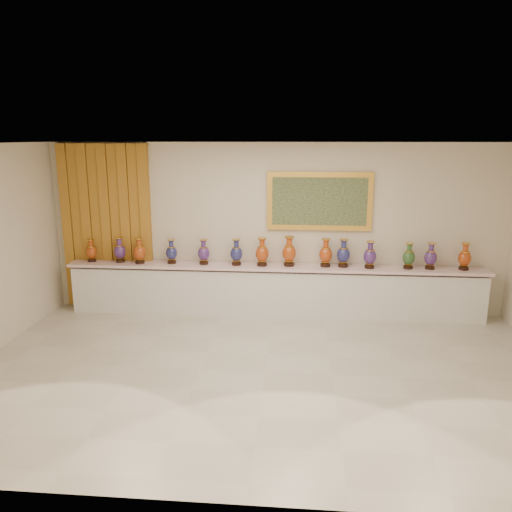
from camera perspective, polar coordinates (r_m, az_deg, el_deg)
The scene contains 18 objects.
ground at distance 6.89m, azimuth 1.06°, elevation -13.13°, with size 8.00×8.00×0.00m, color beige.
room at distance 9.17m, azimuth -13.15°, elevation 3.67°, with size 8.00×8.00×8.00m.
counter at distance 8.83m, azimuth 2.07°, elevation -3.99°, with size 7.28×0.48×0.90m.
vase_0 at distance 9.40m, azimuth -18.29°, elevation 0.47°, with size 0.21×0.21×0.41m.
vase_1 at distance 9.21m, azimuth -15.30°, elevation 0.54°, with size 0.22×0.22×0.45m.
vase_2 at distance 9.03m, azimuth -13.18°, elevation 0.44°, with size 0.27×0.27×0.46m.
vase_3 at distance 8.93m, azimuth -9.63°, elevation 0.39°, with size 0.24×0.24×0.43m.
vase_4 at distance 8.79m, azimuth -6.00°, elevation 0.34°, with size 0.27×0.27×0.45m.
vase_5 at distance 8.69m, azimuth -2.25°, elevation 0.30°, with size 0.27×0.27×0.46m.
vase_6 at distance 8.63m, azimuth 0.70°, elevation 0.32°, with size 0.30×0.30×0.50m.
vase_7 at distance 8.64m, azimuth 3.81°, elevation 0.38°, with size 0.26×0.26×0.52m.
vase_8 at distance 8.66m, azimuth 7.96°, elevation 0.22°, with size 0.28×0.28×0.49m.
vase_9 at distance 8.69m, azimuth 9.96°, elevation 0.18°, with size 0.24×0.24×0.49m.
vase_10 at distance 8.69m, azimuth 12.89°, elevation -0.01°, with size 0.28×0.28×0.47m.
vase_11 at distance 8.83m, azimuth 17.06°, elevation -0.13°, with size 0.27×0.27×0.44m.
vase_12 at distance 8.92m, azimuth 19.33°, elevation -0.14°, with size 0.26×0.26×0.45m.
vase_13 at distance 9.08m, azimuth 22.74°, elevation -0.18°, with size 0.28×0.28×0.46m.
label_card at distance 8.91m, azimuth -11.26°, elevation -0.99°, with size 0.10×0.06×0.00m, color white.
Camera 1 is at (0.40, -6.15, 3.09)m, focal length 35.00 mm.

